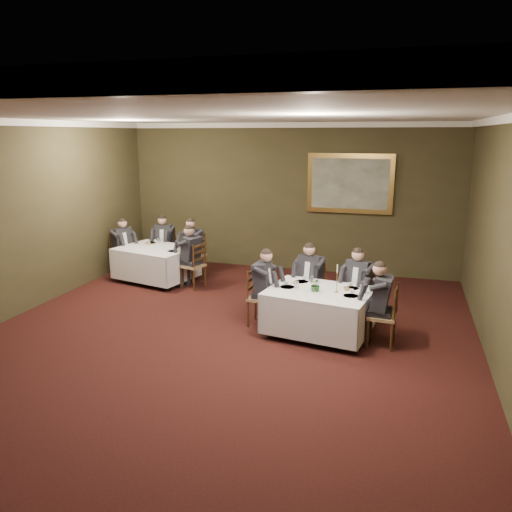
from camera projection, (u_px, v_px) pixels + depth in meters
The scene contains 28 objects.
ground at pixel (213, 349), 7.72m from camera, with size 10.00×10.00×0.00m, color black.
ceiling at pixel (208, 115), 6.88m from camera, with size 8.00×10.00×0.10m, color silver.
back_wall at pixel (289, 198), 11.94m from camera, with size 8.00×0.10×3.50m, color #322E19.
right_wall at pixel (512, 258), 6.17m from camera, with size 0.10×10.00×3.50m, color #322E19.
crown_molding at pixel (208, 119), 6.89m from camera, with size 8.00×10.00×0.12m.
table_main at pixel (319, 309), 8.20m from camera, with size 1.83×1.50×0.67m.
table_second at pixel (156, 261), 11.22m from camera, with size 1.89×1.60×0.67m.
chair_main_backleft at pixel (310, 299), 9.16m from camera, with size 0.54×0.53×1.00m.
diner_main_backleft at pixel (310, 288), 9.10m from camera, with size 0.52×0.58×1.35m.
chair_main_backright at pixel (358, 306), 8.79m from camera, with size 0.57×0.56×1.00m.
diner_main_backright at pixel (358, 294), 8.73m from camera, with size 0.56×0.60×1.35m.
chair_main_endleft at pixel (261, 309), 8.67m from camera, with size 0.44×0.46×1.00m.
diner_main_endleft at pixel (262, 296), 8.61m from camera, with size 0.50×0.43×1.35m.
chair_main_endright at pixel (382, 328), 7.80m from camera, with size 0.45×0.47×1.00m.
diner_main_endright at pixel (382, 315), 7.75m from camera, with size 0.51×0.44×1.35m.
chair_sec_backleft at pixel (166, 258), 12.18m from camera, with size 0.45×0.43×1.00m.
diner_sec_backleft at pixel (165, 249), 12.12m from camera, with size 0.43×0.49×1.35m.
chair_sec_backright at pixel (195, 263), 11.75m from camera, with size 0.58×0.57×1.00m.
diner_sec_backright at pixel (194, 253), 11.69m from camera, with size 0.57×0.61×1.35m.
chair_sec_endright at pixel (194, 275), 10.76m from camera, with size 0.53×0.54×1.00m.
diner_sec_endright at pixel (193, 265), 10.71m from camera, with size 0.57×0.52×1.35m.
chair_sec_endleft at pixel (123, 263), 11.76m from camera, with size 0.56×0.57×1.00m.
diner_sec_endleft at pixel (122, 253), 11.70m from camera, with size 0.60×0.56×1.35m.
centerpiece at pixel (316, 284), 8.05m from camera, with size 0.22×0.19×0.25m, color #2D5926.
candlestick at pixel (337, 282), 7.99m from camera, with size 0.07×0.07×0.48m.
place_setting_table_main at pixel (304, 280), 8.61m from camera, with size 0.33×0.31×0.14m.
place_setting_table_second at pixel (153, 241), 11.65m from camera, with size 0.33×0.31×0.14m.
painting at pixel (350, 184), 11.39m from camera, with size 1.95×0.09×1.36m.
Camera 1 is at (2.70, -6.65, 3.25)m, focal length 35.00 mm.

